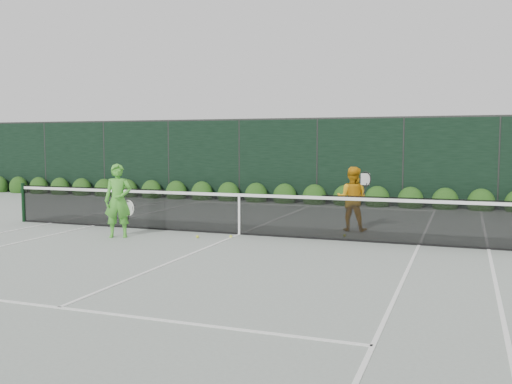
% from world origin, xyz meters
% --- Properties ---
extents(ground, '(80.00, 80.00, 0.00)m').
position_xyz_m(ground, '(0.00, 0.00, 0.00)').
color(ground, gray).
rests_on(ground, ground).
extents(tennis_net, '(12.90, 0.10, 1.07)m').
position_xyz_m(tennis_net, '(-0.02, 0.00, 0.53)').
color(tennis_net, black).
rests_on(tennis_net, ground).
extents(player_woman, '(0.73, 0.62, 1.70)m').
position_xyz_m(player_woman, '(-2.47, -1.30, 0.85)').
color(player_woman, green).
rests_on(player_woman, ground).
extents(player_man, '(0.89, 0.61, 1.59)m').
position_xyz_m(player_man, '(2.39, 1.53, 0.79)').
color(player_man, orange).
rests_on(player_man, ground).
extents(court_lines, '(11.03, 23.83, 0.01)m').
position_xyz_m(court_lines, '(0.00, 0.00, 0.01)').
color(court_lines, white).
rests_on(court_lines, ground).
extents(windscreen_fence, '(32.00, 21.07, 3.06)m').
position_xyz_m(windscreen_fence, '(0.00, -2.71, 1.51)').
color(windscreen_fence, black).
rests_on(windscreen_fence, ground).
extents(hedge_row, '(31.66, 0.65, 0.94)m').
position_xyz_m(hedge_row, '(-0.00, 7.15, 0.23)').
color(hedge_row, '#13330E').
rests_on(hedge_row, ground).
extents(tennis_balls, '(3.20, 1.39, 0.07)m').
position_xyz_m(tennis_balls, '(0.56, -0.25, 0.03)').
color(tennis_balls, '#CCD930').
rests_on(tennis_balls, ground).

